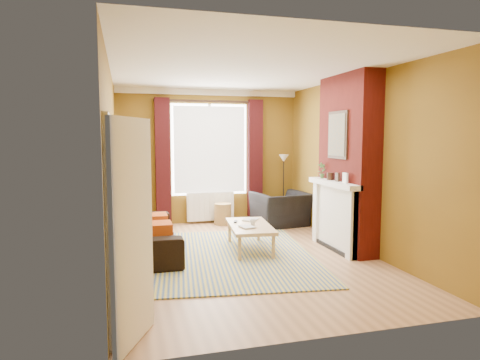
% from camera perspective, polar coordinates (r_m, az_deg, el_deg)
% --- Properties ---
extents(ground, '(5.50, 5.50, 0.00)m').
position_cam_1_polar(ground, '(6.64, 0.57, -10.13)').
color(ground, '#996C45').
rests_on(ground, ground).
extents(room_walls, '(3.82, 5.54, 2.83)m').
position_cam_1_polar(room_walls, '(6.86, 5.10, 2.12)').
color(room_walls, brown).
rests_on(room_walls, ground).
extents(striped_rug, '(2.75, 3.55, 0.02)m').
position_cam_1_polar(striped_rug, '(6.66, -0.87, -10.02)').
color(striped_rug, '#34548F').
rests_on(striped_rug, ground).
extents(sofa, '(0.89, 2.27, 0.66)m').
position_cam_1_polar(sofa, '(6.90, -12.28, -6.82)').
color(sofa, black).
rests_on(sofa, ground).
extents(armchair, '(1.18, 1.07, 0.68)m').
position_cam_1_polar(armchair, '(8.82, 5.51, -3.89)').
color(armchair, black).
rests_on(armchair, ground).
extents(coffee_table, '(0.77, 1.33, 0.42)m').
position_cam_1_polar(coffee_table, '(6.88, 1.32, -6.33)').
color(coffee_table, tan).
rests_on(coffee_table, ground).
extents(wicker_stool, '(0.36, 0.36, 0.44)m').
position_cam_1_polar(wicker_stool, '(8.91, -2.32, -4.55)').
color(wicker_stool, olive).
rests_on(wicker_stool, ground).
extents(floor_lamp, '(0.26, 0.26, 1.44)m').
position_cam_1_polar(floor_lamp, '(9.18, 5.84, 1.50)').
color(floor_lamp, black).
rests_on(floor_lamp, ground).
extents(book_a, '(0.24, 0.29, 0.02)m').
position_cam_1_polar(book_a, '(6.60, 0.17, -6.34)').
color(book_a, '#999999').
rests_on(book_a, coffee_table).
extents(book_b, '(0.34, 0.36, 0.02)m').
position_cam_1_polar(book_b, '(7.25, 0.65, -5.24)').
color(book_b, '#999999').
rests_on(book_b, coffee_table).
extents(mug, '(0.13, 0.13, 0.09)m').
position_cam_1_polar(mug, '(6.82, 1.72, -5.65)').
color(mug, '#999999').
rests_on(mug, coffee_table).
extents(tv_remote, '(0.10, 0.17, 0.02)m').
position_cam_1_polar(tv_remote, '(7.05, -0.60, -5.55)').
color(tv_remote, '#252527').
rests_on(tv_remote, coffee_table).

